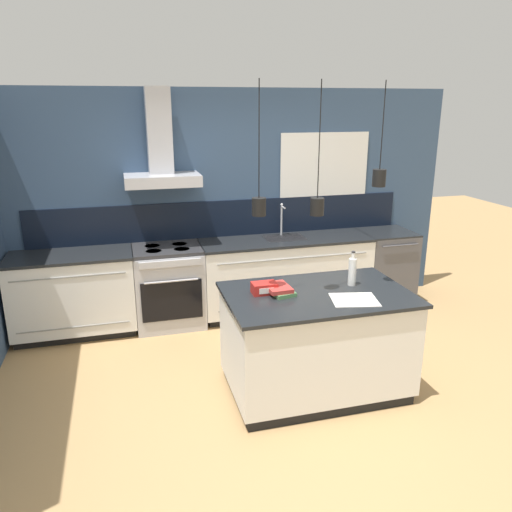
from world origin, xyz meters
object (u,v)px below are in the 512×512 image
object	(u,v)px
red_supply_box	(264,288)
oven_range	(169,286)
book_stack	(279,289)
bottle_on_island	(352,271)
dishwasher	(384,266)

from	to	relation	value
red_supply_box	oven_range	bearing A→B (deg)	111.84
book_stack	red_supply_box	world-z (taller)	red_supply_box
bottle_on_island	book_stack	xyz separation A→B (m)	(-0.67, -0.02, -0.09)
oven_range	book_stack	world-z (taller)	book_stack
red_supply_box	bottle_on_island	bearing A→B (deg)	-0.65
dishwasher	book_stack	size ratio (longest dim) A/B	3.15
oven_range	red_supply_box	xyz separation A→B (m)	(0.65, -1.62, 0.50)
oven_range	dishwasher	distance (m)	2.70
dishwasher	bottle_on_island	distance (m)	2.14
dishwasher	red_supply_box	size ratio (longest dim) A/B	4.43
dishwasher	book_stack	distance (m)	2.59
book_stack	red_supply_box	xyz separation A→B (m)	(-0.12, 0.03, 0.01)
oven_range	book_stack	distance (m)	1.88
book_stack	red_supply_box	bearing A→B (deg)	164.71
bottle_on_island	red_supply_box	xyz separation A→B (m)	(-0.79, 0.01, -0.08)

